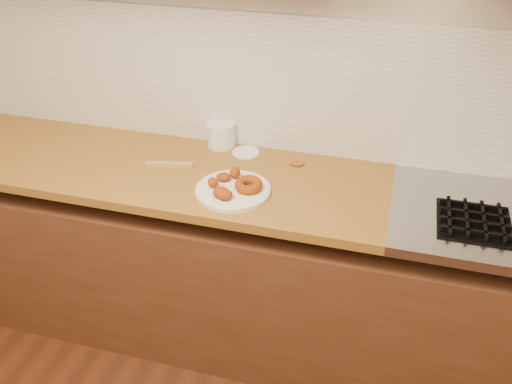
% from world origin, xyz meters
% --- Properties ---
extents(wall_back, '(4.00, 0.02, 2.70)m').
position_xyz_m(wall_back, '(0.00, 2.00, 1.35)').
color(wall_back, beige).
rests_on(wall_back, ground).
extents(base_cabinet, '(3.60, 0.60, 0.77)m').
position_xyz_m(base_cabinet, '(0.00, 1.69, 0.39)').
color(base_cabinet, '#563120').
rests_on(base_cabinet, floor).
extents(butcher_block, '(2.30, 0.62, 0.04)m').
position_xyz_m(butcher_block, '(-0.65, 1.69, 0.88)').
color(butcher_block, olive).
rests_on(butcher_block, base_cabinet).
extents(backsplash, '(3.60, 0.02, 0.60)m').
position_xyz_m(backsplash, '(0.00, 1.99, 1.20)').
color(backsplash, beige).
rests_on(backsplash, wall_back).
extents(donut_plate, '(0.30, 0.30, 0.02)m').
position_xyz_m(donut_plate, '(-0.11, 1.57, 0.91)').
color(donut_plate, silver).
rests_on(donut_plate, butcher_block).
extents(ring_donut, '(0.12, 0.12, 0.05)m').
position_xyz_m(ring_donut, '(-0.05, 1.59, 0.94)').
color(ring_donut, '#95420D').
rests_on(ring_donut, donut_plate).
extents(fried_dough_chunks, '(0.14, 0.23, 0.05)m').
position_xyz_m(fried_dough_chunks, '(-0.14, 1.56, 0.94)').
color(fried_dough_chunks, '#95420D').
rests_on(fried_dough_chunks, donut_plate).
extents(plastic_tub, '(0.14, 0.14, 0.11)m').
position_xyz_m(plastic_tub, '(-0.28, 1.95, 0.95)').
color(plastic_tub, silver).
rests_on(plastic_tub, butcher_block).
extents(tub_lid, '(0.16, 0.16, 0.01)m').
position_xyz_m(tub_lid, '(-0.15, 1.90, 0.90)').
color(tub_lid, silver).
rests_on(tub_lid, butcher_block).
extents(brass_jar_lid, '(0.07, 0.07, 0.01)m').
position_xyz_m(brass_jar_lid, '(0.09, 1.87, 0.91)').
color(brass_jar_lid, '#AA702F').
rests_on(brass_jar_lid, butcher_block).
extents(wooden_utensil, '(0.20, 0.07, 0.02)m').
position_xyz_m(wooden_utensil, '(-0.43, 1.70, 0.91)').
color(wooden_utensil, '#A87A4B').
rests_on(wooden_utensil, butcher_block).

